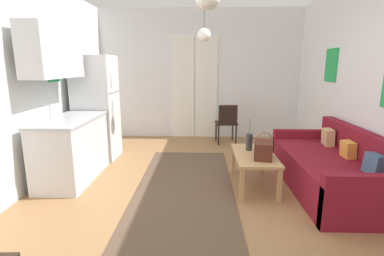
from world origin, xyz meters
name	(u,v)px	position (x,y,z in m)	size (l,w,h in m)	color
ground_plane	(197,209)	(0.00, 0.00, -0.05)	(4.94, 7.26, 0.10)	#996D44
wall_back	(200,75)	(0.00, 3.38, 1.38)	(4.54, 0.13, 2.78)	silver
area_rug	(184,193)	(-0.17, 0.31, 0.01)	(1.26, 3.44, 0.01)	brown
couch	(333,170)	(1.76, 0.51, 0.27)	(0.93, 2.06, 0.80)	maroon
coffee_table	(254,158)	(0.75, 0.59, 0.39)	(0.52, 1.02, 0.45)	tan
bamboo_vase	(249,142)	(0.70, 0.77, 0.57)	(0.09, 0.09, 0.45)	#2D2D33
handbag	(264,150)	(0.83, 0.42, 0.56)	(0.29, 0.37, 0.34)	#512319
refrigerator	(97,108)	(-1.76, 1.77, 0.88)	(0.67, 0.65, 1.76)	white
kitchen_counter	(67,124)	(-1.82, 0.76, 0.80)	(0.63, 1.31, 2.11)	silver
accent_chair	(227,121)	(0.56, 2.75, 0.47)	(0.46, 0.44, 0.82)	black
pendant_lamp_far	(204,35)	(0.08, 1.76, 2.08)	(0.22, 0.22, 0.82)	black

